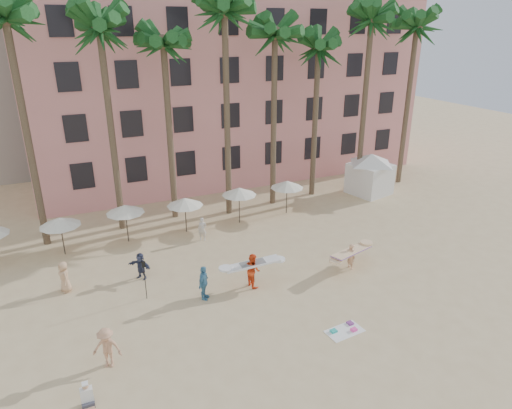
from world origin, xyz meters
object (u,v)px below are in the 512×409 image
Objects in this scene: carrier_yellow at (351,254)px; carrier_white at (253,269)px; pink_hotel at (223,87)px; cabana at (370,170)px.

carrier_yellow is 6.16m from carrier_white.
carrier_white is at bearing -106.85° from pink_hotel.
cabana is 1.65× the size of carrier_yellow.
pink_hotel reaches higher than carrier_yellow.
cabana is 17.97m from carrier_white.
carrier_yellow is 1.04× the size of carrier_white.
pink_hotel is at bearing 73.15° from carrier_white.
carrier_white is at bearing -147.85° from cabana.
pink_hotel is 11.15× the size of carrier_white.
carrier_white is (-6.64, -21.93, -6.97)m from pink_hotel.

